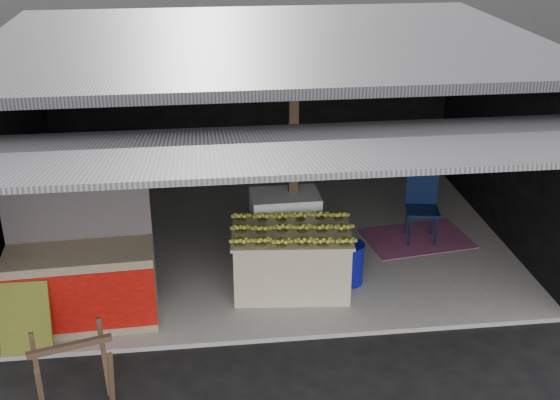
{
  "coord_description": "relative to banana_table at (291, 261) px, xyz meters",
  "views": [
    {
      "loc": [
        -0.9,
        -6.68,
        4.81
      ],
      "look_at": [
        0.08,
        1.56,
        1.1
      ],
      "focal_mm": 45.0,
      "sensor_mm": 36.0,
      "label": 1
    }
  ],
  "objects": [
    {
      "name": "shophouse",
      "position": [
        -0.17,
        1.77,
        1.63
      ],
      "size": [
        7.4,
        7.29,
        3.02
      ],
      "color": "black",
      "rests_on": "ground"
    },
    {
      "name": "white_crate",
      "position": [
        0.02,
        0.77,
        0.09
      ],
      "size": [
        0.92,
        0.64,
        1.01
      ],
      "rotation": [
        0.0,
        0.0,
        0.02
      ],
      "color": "white",
      "rests_on": "concrete_slab"
    },
    {
      "name": "green_signboard",
      "position": [
        -3.09,
        -0.94,
        0.01
      ],
      "size": [
        0.56,
        0.23,
        0.83
      ],
      "primitive_type": "cube",
      "rotation": [
        -0.23,
        0.0,
        0.0
      ],
      "color": "black",
      "rests_on": "concrete_slab"
    },
    {
      "name": "banana_table",
      "position": [
        0.0,
        0.0,
        0.0
      ],
      "size": [
        1.57,
        1.06,
        0.82
      ],
      "rotation": [
        0.0,
        0.0,
        -0.09
      ],
      "color": "beige",
      "rests_on": "concrete_slab"
    },
    {
      "name": "banana_pile",
      "position": [
        0.0,
        0.0,
        0.49
      ],
      "size": [
        1.45,
        0.95,
        0.16
      ],
      "primitive_type": null,
      "rotation": [
        0.0,
        0.0,
        -0.09
      ],
      "color": "yellow",
      "rests_on": "banana_table"
    },
    {
      "name": "ground",
      "position": [
        -0.17,
        -1.04,
        -0.47
      ],
      "size": [
        80.0,
        80.0,
        0.0
      ],
      "primitive_type": "plane",
      "color": "black",
      "rests_on": "ground"
    },
    {
      "name": "picture_frames",
      "position": [
        -0.33,
        3.85,
        1.46
      ],
      "size": [
        1.62,
        0.04,
        0.46
      ],
      "color": "black",
      "rests_on": "shophouse"
    },
    {
      "name": "water_barrel",
      "position": [
        0.78,
        0.09,
        -0.15
      ],
      "size": [
        0.36,
        0.36,
        0.53
      ],
      "primitive_type": "cylinder",
      "color": "#0C0F85",
      "rests_on": "concrete_slab"
    },
    {
      "name": "sawhorse",
      "position": [
        -2.42,
        -1.93,
        0.03
      ],
      "size": [
        0.87,
        0.86,
        0.8
      ],
      "rotation": [
        0.0,
        0.0,
        0.28
      ],
      "color": "#4D3526",
      "rests_on": "ground"
    },
    {
      "name": "concrete_slab",
      "position": [
        -0.17,
        1.46,
        -0.44
      ],
      "size": [
        7.0,
        5.0,
        0.06
      ],
      "primitive_type": "cube",
      "color": "gray",
      "rests_on": "ground"
    },
    {
      "name": "plastic_chair",
      "position": [
        2.08,
        1.24,
        0.16
      ],
      "size": [
        0.53,
        0.53,
        0.97
      ],
      "rotation": [
        0.0,
        0.0,
        -0.17
      ],
      "color": "#0A1538",
      "rests_on": "concrete_slab"
    },
    {
      "name": "neighbor_stall",
      "position": [
        -2.53,
        -0.42,
        0.11
      ],
      "size": [
        1.72,
        0.84,
        1.74
      ],
      "rotation": [
        0.0,
        0.0,
        0.05
      ],
      "color": "#998466",
      "rests_on": "concrete_slab"
    },
    {
      "name": "magenta_rug",
      "position": [
        2.04,
        1.19,
        -0.41
      ],
      "size": [
        1.63,
        1.2,
        0.01
      ],
      "primitive_type": "cube",
      "rotation": [
        0.0,
        0.0,
        0.14
      ],
      "color": "#7D1B4A",
      "rests_on": "concrete_slab"
    }
  ]
}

